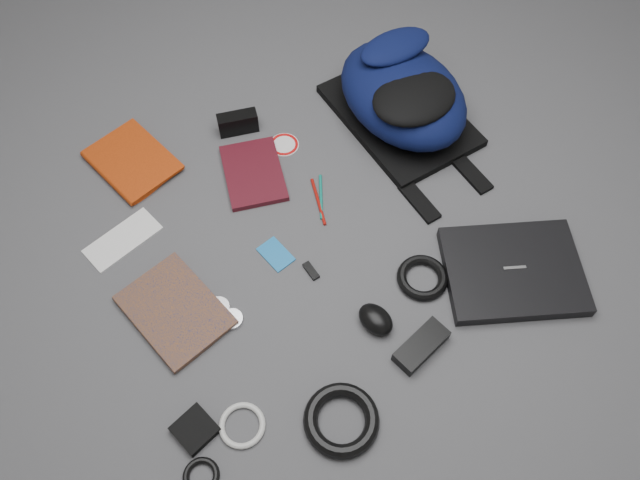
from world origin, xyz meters
name	(u,v)px	position (x,y,z in m)	size (l,w,h in m)	color
ground	(320,244)	(0.00, 0.00, 0.00)	(4.00, 4.00, 0.00)	#4F4F51
backpack	(403,94)	(0.38, 0.30, 0.10)	(0.32, 0.47, 0.19)	black
laptop	(513,271)	(0.40, -0.27, 0.02)	(0.33, 0.26, 0.03)	black
textbook_red	(105,180)	(-0.45, 0.41, 0.01)	(0.18, 0.24, 0.03)	#972B08
comic_book	(142,335)	(-0.48, -0.07, 0.01)	(0.19, 0.25, 0.02)	#A8570C
envelope	(123,239)	(-0.46, 0.21, 0.00)	(0.19, 0.09, 0.00)	white
dvd_case	(253,173)	(-0.08, 0.27, 0.01)	(0.15, 0.21, 0.02)	#3A0B12
compact_camera	(238,123)	(-0.06, 0.44, 0.03)	(0.11, 0.04, 0.06)	black
sticker_disc	(284,145)	(0.04, 0.34, 0.00)	(0.08, 0.08, 0.00)	white
pen_teal	(321,197)	(0.06, 0.13, 0.00)	(0.01, 0.01, 0.14)	#0D7B68
pen_red	(318,202)	(0.05, 0.12, 0.00)	(0.01, 0.01, 0.15)	#9C120C
id_badge	(276,254)	(-0.11, 0.02, 0.00)	(0.06, 0.09, 0.00)	#1972BB
usb_black	(311,271)	(-0.05, -0.06, 0.00)	(0.02, 0.05, 0.01)	black
mouse	(376,319)	(0.03, -0.25, 0.02)	(0.07, 0.09, 0.05)	black
headphone_left	(218,308)	(-0.29, -0.07, 0.01)	(0.06, 0.06, 0.01)	#B3B3B5
headphone_right	(232,319)	(-0.27, -0.11, 0.01)	(0.05, 0.05, 0.01)	silver
cable_coil	(422,278)	(0.19, -0.19, 0.01)	(0.13, 0.13, 0.02)	black
power_brick	(421,346)	(0.10, -0.35, 0.02)	(0.14, 0.06, 0.03)	black
power_cord_coil	(341,420)	(-0.14, -0.43, 0.02)	(0.16, 0.16, 0.03)	black
pouch	(195,429)	(-0.43, -0.32, 0.01)	(0.08, 0.08, 0.02)	black
earbud_coil	(201,476)	(-0.45, -0.42, 0.01)	(0.08, 0.08, 0.01)	black
white_cable_coil	(242,425)	(-0.34, -0.35, 0.01)	(0.10, 0.10, 0.01)	silver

